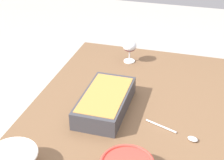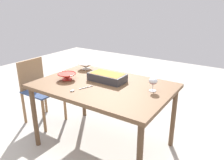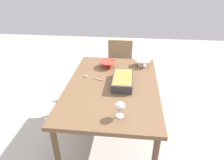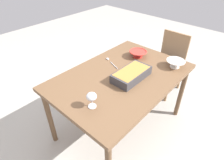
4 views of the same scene
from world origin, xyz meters
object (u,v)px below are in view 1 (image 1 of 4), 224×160
object	(u,v)px
wine_glass	(130,47)
mixing_bowl	(13,160)
dining_table	(127,121)
casserole_dish	(105,101)
serving_spoon	(181,134)

from	to	relation	value
wine_glass	mixing_bowl	bearing A→B (deg)	168.24
dining_table	wine_glass	distance (m)	0.53
wine_glass	dining_table	bearing A→B (deg)	-167.42
casserole_dish	serving_spoon	size ratio (longest dim) A/B	1.64
wine_glass	mixing_bowl	distance (m)	1.01
dining_table	casserole_dish	distance (m)	0.16
wine_glass	mixing_bowl	xyz separation A→B (m)	(-0.98, 0.21, -0.05)
wine_glass	serving_spoon	size ratio (longest dim) A/B	0.56
mixing_bowl	serving_spoon	bearing A→B (deg)	-57.51
casserole_dish	serving_spoon	bearing A→B (deg)	-104.88
casserole_dish	mixing_bowl	distance (m)	0.51
wine_glass	casserole_dish	world-z (taller)	wine_glass
serving_spoon	mixing_bowl	bearing A→B (deg)	122.49
serving_spoon	dining_table	bearing A→B (deg)	65.60
casserole_dish	serving_spoon	xyz separation A→B (m)	(-0.10, -0.37, -0.04)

